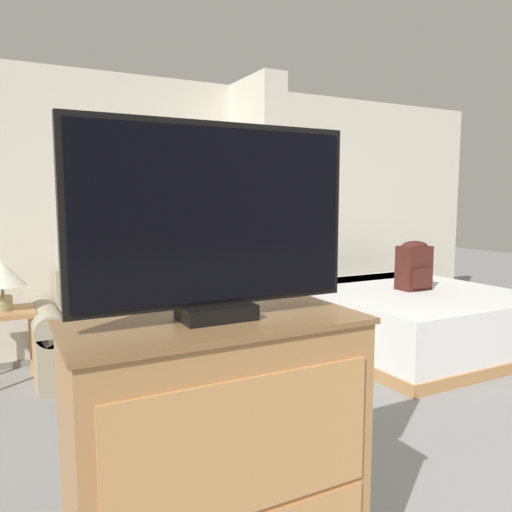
{
  "coord_description": "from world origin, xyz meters",
  "views": [
    {
      "loc": [
        -2.22,
        -0.96,
        1.47
      ],
      "look_at": [
        -0.55,
        2.25,
        1.05
      ],
      "focal_mm": 35.0,
      "sensor_mm": 36.0,
      "label": 1
    }
  ],
  "objects_px": {
    "backpack": "(414,265)",
    "coffee_table": "(168,357)",
    "tv_dresser": "(218,473)",
    "table_lamp": "(2,276)",
    "bed": "(407,317)",
    "tv": "(216,222)",
    "couch": "(143,329)"
  },
  "relations": [
    {
      "from": "backpack",
      "to": "coffee_table",
      "type": "bearing_deg",
      "value": -172.67
    },
    {
      "from": "tv_dresser",
      "to": "bed",
      "type": "bearing_deg",
      "value": 35.85
    },
    {
      "from": "bed",
      "to": "tv",
      "type": "bearing_deg",
      "value": -144.16
    },
    {
      "from": "tv_dresser",
      "to": "bed",
      "type": "xyz_separation_m",
      "value": [
        2.98,
        2.15,
        -0.25
      ]
    },
    {
      "from": "couch",
      "to": "tv",
      "type": "height_order",
      "value": "tv"
    },
    {
      "from": "coffee_table",
      "to": "bed",
      "type": "distance_m",
      "value": 2.62
    },
    {
      "from": "coffee_table",
      "to": "backpack",
      "type": "xyz_separation_m",
      "value": [
        2.63,
        0.34,
        0.44
      ]
    },
    {
      "from": "table_lamp",
      "to": "bed",
      "type": "bearing_deg",
      "value": -10.46
    },
    {
      "from": "table_lamp",
      "to": "bed",
      "type": "height_order",
      "value": "table_lamp"
    },
    {
      "from": "table_lamp",
      "to": "tv",
      "type": "xyz_separation_m",
      "value": [
        0.61,
        -2.81,
        0.52
      ]
    },
    {
      "from": "table_lamp",
      "to": "tv_dresser",
      "type": "bearing_deg",
      "value": -77.74
    },
    {
      "from": "table_lamp",
      "to": "tv",
      "type": "distance_m",
      "value": 2.92
    },
    {
      "from": "couch",
      "to": "tv_dresser",
      "type": "height_order",
      "value": "tv_dresser"
    },
    {
      "from": "tv_dresser",
      "to": "tv",
      "type": "relative_size",
      "value": 1.13
    },
    {
      "from": "coffee_table",
      "to": "table_lamp",
      "type": "distance_m",
      "value": 1.52
    },
    {
      "from": "table_lamp",
      "to": "tv",
      "type": "bearing_deg",
      "value": -77.74
    },
    {
      "from": "couch",
      "to": "table_lamp",
      "type": "xyz_separation_m",
      "value": [
        -1.09,
        0.02,
        0.55
      ]
    },
    {
      "from": "couch",
      "to": "coffee_table",
      "type": "relative_size",
      "value": 3.24
    },
    {
      "from": "tv",
      "to": "backpack",
      "type": "relative_size",
      "value": 1.96
    },
    {
      "from": "tv_dresser",
      "to": "tv",
      "type": "distance_m",
      "value": 0.86
    },
    {
      "from": "tv_dresser",
      "to": "backpack",
      "type": "bearing_deg",
      "value": 35.09
    },
    {
      "from": "coffee_table",
      "to": "tv_dresser",
      "type": "height_order",
      "value": "tv_dresser"
    },
    {
      "from": "tv_dresser",
      "to": "coffee_table",
      "type": "bearing_deg",
      "value": 77.76
    },
    {
      "from": "coffee_table",
      "to": "bed",
      "type": "relative_size",
      "value": 0.27
    },
    {
      "from": "table_lamp",
      "to": "backpack",
      "type": "bearing_deg",
      "value": -10.84
    },
    {
      "from": "bed",
      "to": "backpack",
      "type": "xyz_separation_m",
      "value": [
        0.04,
        -0.03,
        0.53
      ]
    },
    {
      "from": "tv",
      "to": "couch",
      "type": "bearing_deg",
      "value": 80.3
    },
    {
      "from": "coffee_table",
      "to": "backpack",
      "type": "height_order",
      "value": "backpack"
    },
    {
      "from": "tv",
      "to": "bed",
      "type": "xyz_separation_m",
      "value": [
        2.98,
        2.15,
        -1.11
      ]
    },
    {
      "from": "tv_dresser",
      "to": "tv",
      "type": "bearing_deg",
      "value": 90.0
    },
    {
      "from": "bed",
      "to": "couch",
      "type": "bearing_deg",
      "value": 165.57
    },
    {
      "from": "couch",
      "to": "tv",
      "type": "distance_m",
      "value": 3.03
    }
  ]
}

